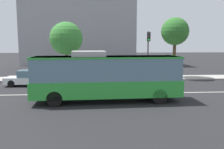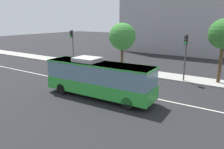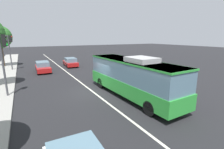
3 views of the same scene
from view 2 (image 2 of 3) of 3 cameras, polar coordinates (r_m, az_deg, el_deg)
name	(u,v)px [view 2 (image 2 of 3)]	position (r m, az deg, el deg)	size (l,w,h in m)	color
ground_plane	(139,95)	(19.87, 7.05, -5.45)	(160.00, 160.00, 0.00)	black
sidewalk_kerb	(168,76)	(26.81, 14.57, -0.42)	(80.00, 2.97, 0.14)	#9E9B93
lane_centre_line	(139,95)	(19.87, 7.05, -5.43)	(76.00, 0.16, 0.01)	silver
transit_bus	(99,77)	(18.74, -3.59, -0.78)	(10.09, 2.88, 3.46)	green
sedan_white	(87,67)	(28.12, -6.56, 2.01)	(4.54, 1.90, 1.46)	white
traffic_light_near_corner	(72,41)	(32.55, -10.49, 8.60)	(0.33, 0.62, 5.20)	#47474C
traffic_light_far_corner	(186,50)	(24.41, 18.89, 6.22)	(0.32, 0.62, 5.20)	#47474C
street_tree_kerbside_left	(122,37)	(29.14, 2.74, 9.97)	(3.59, 3.59, 6.29)	#4C3823
street_tree_kerbside_right	(224,34)	(25.05, 27.49, 9.42)	(3.09, 3.09, 6.83)	#4C3823
office_block_background	(177,2)	(49.06, 16.90, 17.88)	(20.69, 12.71, 20.40)	#939399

